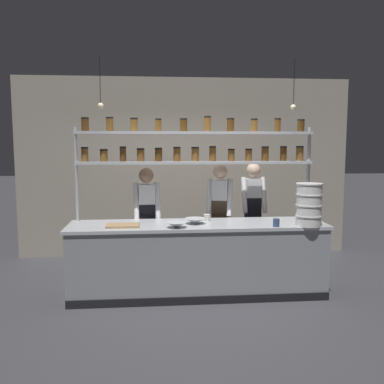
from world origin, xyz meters
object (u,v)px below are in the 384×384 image
chef_center (220,213)px  chef_right (253,210)px  chef_left (147,218)px  container_stack (309,205)px  serving_cup_front (276,223)px  serving_cup_by_board (207,218)px  prep_bowl_near_left (195,221)px  spice_shelf_unit (195,151)px  cutting_board (123,225)px  prep_bowl_center_front (176,225)px

chef_center → chef_right: bearing=40.2°
chef_left → chef_right: (1.56, 0.30, 0.03)m
chef_right → container_stack: chef_right is taller
chef_center → chef_right: 0.58m
serving_cup_front → serving_cup_by_board: serving_cup_front is taller
serving_cup_front → chef_left: bearing=151.9°
chef_left → container_stack: chef_left is taller
chef_right → container_stack: bearing=-69.1°
serving_cup_front → container_stack: bearing=2.9°
chef_right → serving_cup_front: chef_right is taller
prep_bowl_near_left → serving_cup_front: 1.00m
chef_left → serving_cup_by_board: 0.88m
spice_shelf_unit → serving_cup_front: bearing=-34.0°
container_stack → serving_cup_by_board: (-1.20, 0.43, -0.22)m
cutting_board → chef_left: bearing=66.8°
chef_left → container_stack: size_ratio=3.04×
chef_left → chef_right: 1.58m
prep_bowl_near_left → prep_bowl_center_front: bearing=-137.8°
chef_left → serving_cup_by_board: (0.78, -0.39, 0.06)m
prep_bowl_near_left → serving_cup_front: (0.96, -0.27, 0.01)m
container_stack → prep_bowl_center_front: 1.64m
chef_right → prep_bowl_center_front: (-1.19, -1.10, 0.01)m
spice_shelf_unit → chef_center: spice_shelf_unit is taller
spice_shelf_unit → container_stack: bearing=-24.4°
prep_bowl_center_front → serving_cup_front: (1.21, -0.04, 0.02)m
chef_left → cutting_board: size_ratio=3.98×
chef_center → cutting_board: bearing=-134.4°
serving_cup_by_board → prep_bowl_center_front: bearing=-136.3°
spice_shelf_unit → chef_center: (0.38, 0.28, -0.89)m
chef_left → cutting_board: 0.71m
spice_shelf_unit → prep_bowl_center_front: size_ratio=12.91×
prep_bowl_near_left → serving_cup_front: size_ratio=2.61×
chef_right → cutting_board: chef_right is taller
spice_shelf_unit → cutting_board: (-0.93, -0.44, -0.90)m
spice_shelf_unit → chef_right: bearing=29.5°
chef_center → serving_cup_front: size_ratio=16.51×
chef_right → spice_shelf_unit: bearing=-150.5°
chef_right → serving_cup_by_board: (-0.77, -0.69, 0.02)m
prep_bowl_center_front → serving_cup_front: serving_cup_front is taller
chef_right → prep_bowl_near_left: size_ratio=6.33×
prep_bowl_near_left → serving_cup_front: bearing=-15.5°
spice_shelf_unit → prep_bowl_center_front: bearing=-116.0°
container_stack → chef_center: bearing=137.1°
spice_shelf_unit → cutting_board: size_ratio=7.81×
spice_shelf_unit → serving_cup_by_board: bearing=-52.2°
prep_bowl_near_left → prep_bowl_center_front: 0.33m
container_stack → serving_cup_by_board: bearing=160.4°
container_stack → serving_cup_front: 0.46m
chef_right → prep_bowl_center_front: bearing=-137.4°
spice_shelf_unit → chef_left: spice_shelf_unit is taller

